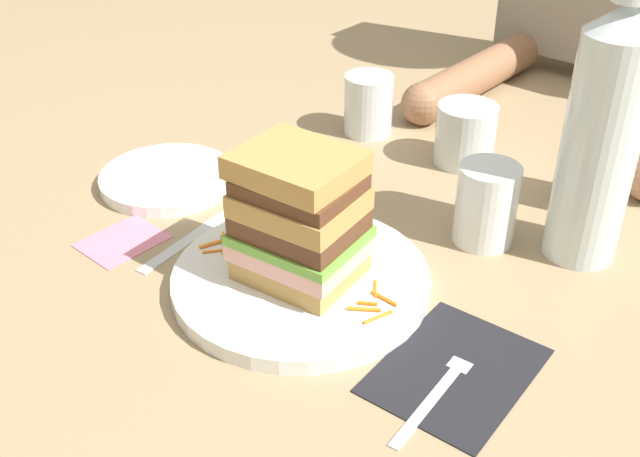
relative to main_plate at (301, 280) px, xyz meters
The scene contains 27 objects.
ground_plane 0.03m from the main_plate, 65.35° to the left, with size 3.00×3.00×0.00m, color #9E8460.
main_plate is the anchor object (origin of this frame).
sandwich 0.07m from the main_plate, 158.95° to the left, with size 0.13×0.11×0.13m.
carrot_shred_0 0.08m from the main_plate, behind, with size 0.00×0.00×0.03m, color orange.
carrot_shred_1 0.10m from the main_plate, behind, with size 0.00×0.00×0.03m, color orange.
carrot_shred_2 0.10m from the main_plate, 162.50° to the right, with size 0.00×0.00×0.03m, color orange.
carrot_shred_3 0.07m from the main_plate, behind, with size 0.00×0.00×0.02m, color orange.
carrot_shred_4 0.09m from the main_plate, behind, with size 0.00×0.00×0.03m, color orange.
carrot_shred_5 0.11m from the main_plate, 167.47° to the right, with size 0.00×0.00×0.03m, color orange.
carrot_shred_6 0.10m from the main_plate, behind, with size 0.00×0.00×0.02m, color orange.
carrot_shred_7 0.09m from the main_plate, 166.14° to the right, with size 0.00×0.00×0.02m, color orange.
carrot_shred_8 0.07m from the main_plate, behind, with size 0.00×0.00×0.03m, color orange.
carrot_shred_9 0.08m from the main_plate, ahead, with size 0.00×0.00×0.02m, color orange.
carrot_shred_10 0.10m from the main_plate, ahead, with size 0.00×0.00×0.03m, color orange.
carrot_shred_11 0.09m from the main_plate, 12.85° to the left, with size 0.00×0.00×0.03m, color orange.
carrot_shred_12 0.09m from the main_plate, ahead, with size 0.00×0.00×0.03m, color orange.
carrot_shred_13 0.08m from the main_plate, 19.40° to the left, with size 0.00×0.00×0.03m, color orange.
napkin_dark 0.19m from the main_plate, ahead, with size 0.12×0.16×0.00m, color black.
fork 0.19m from the main_plate, ahead, with size 0.03×0.17×0.00m.
knife 0.16m from the main_plate, behind, with size 0.04×0.20×0.00m.
juice_glass 0.22m from the main_plate, 64.60° to the left, with size 0.07×0.07×0.09m.
water_bottle 0.34m from the main_plate, 52.84° to the left, with size 0.08×0.08×0.32m.
empty_tumbler_0 0.35m from the main_plate, 93.77° to the left, with size 0.08×0.08×0.08m, color silver.
empty_tumbler_1 0.38m from the main_plate, 67.46° to the left, with size 0.07×0.07×0.08m, color silver.
empty_tumbler_2 0.38m from the main_plate, 117.52° to the left, with size 0.07×0.07×0.09m, color silver.
side_plate 0.28m from the main_plate, 169.59° to the left, with size 0.17×0.17×0.02m, color white.
napkin_pink 0.22m from the main_plate, 161.56° to the right, with size 0.07×0.09×0.00m, color pink.
Camera 1 is at (0.42, -0.50, 0.48)m, focal length 43.34 mm.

